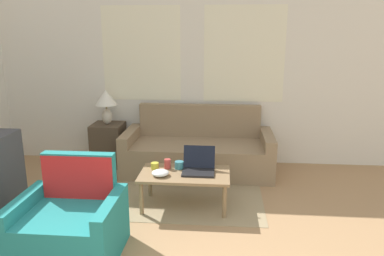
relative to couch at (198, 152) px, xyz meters
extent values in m
cube|color=white|center=(-0.03, 0.43, 1.04)|extent=(6.71, 0.05, 2.60)
cube|color=white|center=(-0.83, 0.41, 1.29)|extent=(1.10, 0.01, 1.30)
cube|color=white|center=(0.60, 0.41, 1.29)|extent=(1.10, 0.01, 1.30)
cube|color=#9E8966|center=(-0.06, -0.59, -0.26)|extent=(1.72, 1.85, 0.01)
cube|color=#937A5B|center=(0.00, -0.07, -0.06)|extent=(1.69, 0.84, 0.41)
cube|color=#937A5B|center=(0.00, 0.29, 0.17)|extent=(1.69, 0.12, 0.87)
cube|color=#937A5B|center=(-0.92, -0.07, 0.02)|extent=(0.14, 0.84, 0.56)
cube|color=#937A5B|center=(0.92, -0.07, 0.02)|extent=(0.14, 0.84, 0.56)
cube|color=teal|center=(-0.94, -2.11, -0.06)|extent=(0.65, 0.72, 0.40)
cube|color=teal|center=(-0.94, -1.80, 0.15)|extent=(0.65, 0.10, 0.81)
cube|color=teal|center=(-1.31, -2.11, 0.00)|extent=(0.10, 0.72, 0.52)
cube|color=teal|center=(-0.56, -2.11, 0.00)|extent=(0.10, 0.72, 0.52)
cube|color=red|center=(-0.94, -1.86, 0.24)|extent=(0.64, 0.01, 0.58)
cube|color=#4C3D2D|center=(-1.28, 0.12, 0.04)|extent=(0.42, 0.42, 0.60)
ellipsoid|color=beige|center=(-1.28, 0.12, 0.45)|extent=(0.14, 0.14, 0.21)
cylinder|color=tan|center=(-1.28, 0.12, 0.58)|extent=(0.02, 0.02, 0.06)
cone|color=white|center=(-1.28, 0.12, 0.72)|extent=(0.31, 0.31, 0.21)
cube|color=#8E704C|center=(-0.06, -1.11, 0.11)|extent=(0.95, 0.56, 0.03)
cylinder|color=#8E704C|center=(-0.49, -1.34, -0.08)|extent=(0.04, 0.04, 0.36)
cylinder|color=#8E704C|center=(0.36, -1.34, -0.08)|extent=(0.04, 0.04, 0.36)
cylinder|color=#8E704C|center=(-0.49, -0.88, -0.08)|extent=(0.04, 0.04, 0.36)
cylinder|color=#8E704C|center=(0.36, -0.88, -0.08)|extent=(0.04, 0.04, 0.36)
cube|color=black|center=(0.08, -1.11, 0.14)|extent=(0.34, 0.24, 0.02)
cube|color=black|center=(0.08, -0.96, 0.26)|extent=(0.34, 0.07, 0.24)
cylinder|color=teal|center=(-0.14, -0.98, 0.17)|extent=(0.10, 0.10, 0.08)
cylinder|color=#B23D38|center=(-0.27, -0.99, 0.18)|extent=(0.07, 0.07, 0.11)
cylinder|color=gold|center=(-0.40, -1.02, 0.16)|extent=(0.09, 0.09, 0.07)
ellipsoid|color=white|center=(-0.31, -1.21, 0.16)|extent=(0.18, 0.18, 0.06)
camera|label=1|loc=(0.34, -4.83, 1.58)|focal=35.00mm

